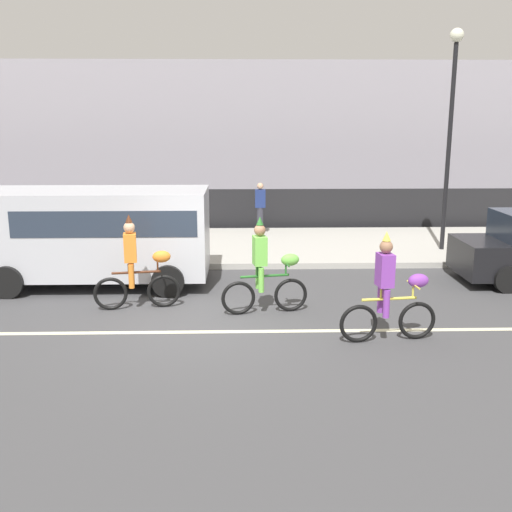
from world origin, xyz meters
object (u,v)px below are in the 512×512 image
parade_cyclist_orange (137,268)px  street_lamp_post (452,108)px  pedestrian_onlooker (260,207)px  parade_cyclist_purple (390,294)px  parade_cyclist_lime (266,271)px  parked_van_silver (100,230)px

parade_cyclist_orange → street_lamp_post: size_ratio=0.33×
pedestrian_onlooker → parade_cyclist_purple: bearing=-77.9°
parade_cyclist_lime → parade_cyclist_purple: same height
parade_cyclist_lime → parked_van_silver: 4.26m
parade_cyclist_lime → pedestrian_onlooker: size_ratio=1.19×
parked_van_silver → street_lamp_post: street_lamp_post is taller
parade_cyclist_orange → parade_cyclist_lime: bearing=-7.8°
parade_cyclist_purple → parade_cyclist_orange: bearing=157.5°
parade_cyclist_orange → parade_cyclist_purple: bearing=-22.5°
parked_van_silver → pedestrian_onlooker: parked_van_silver is taller
street_lamp_post → parade_cyclist_orange: bearing=-148.7°
parade_cyclist_lime → pedestrian_onlooker: parade_cyclist_lime is taller
parade_cyclist_purple → street_lamp_post: street_lamp_post is taller
parade_cyclist_lime → pedestrian_onlooker: bearing=88.9°
parade_cyclist_lime → street_lamp_post: size_ratio=0.33×
parade_cyclist_orange → parade_cyclist_purple: 4.97m
parade_cyclist_orange → parade_cyclist_lime: size_ratio=1.00×
parked_van_silver → pedestrian_onlooker: size_ratio=3.09×
parade_cyclist_orange → parade_cyclist_purple: size_ratio=1.00×
parade_cyclist_orange → street_lamp_post: street_lamp_post is taller
parade_cyclist_purple → pedestrian_onlooker: (-1.91, 8.92, 0.17)m
parade_cyclist_lime → parked_van_silver: size_ratio=0.38×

